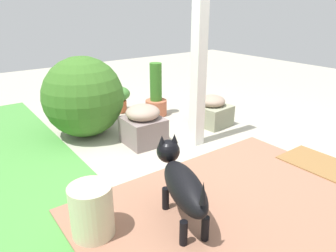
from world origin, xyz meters
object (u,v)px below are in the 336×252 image
at_px(terracotta_pot_broad, 118,97).
at_px(doormat, 317,163).
at_px(ceramic_urn, 92,212).
at_px(porch_pillar, 199,46).
at_px(round_shrub, 83,97).
at_px(stone_planter_mid, 143,125).
at_px(dog, 182,182).
at_px(stone_planter_nearest, 212,111).
at_px(terracotta_pot_tall, 156,97).

distance_m(terracotta_pot_broad, doormat, 2.79).
xyz_separation_m(ceramic_urn, doormat, (-0.37, -2.23, -0.18)).
relative_size(porch_pillar, round_shrub, 2.30).
relative_size(stone_planter_mid, ceramic_urn, 1.18).
distance_m(round_shrub, dog, 1.99).
height_order(porch_pillar, stone_planter_nearest, porch_pillar).
distance_m(stone_planter_mid, terracotta_pot_tall, 1.00).
height_order(stone_planter_mid, round_shrub, round_shrub).
distance_m(stone_planter_nearest, ceramic_urn, 2.42).
distance_m(terracotta_pot_broad, dog, 2.66).
relative_size(stone_planter_nearest, terracotta_pot_tall, 0.64).
height_order(round_shrub, doormat, round_shrub).
height_order(porch_pillar, terracotta_pot_tall, porch_pillar).
distance_m(porch_pillar, round_shrub, 1.49).
bearing_deg(terracotta_pot_broad, porch_pillar, -173.53).
xyz_separation_m(porch_pillar, terracotta_pot_tall, (1.10, -0.20, -0.83)).
relative_size(round_shrub, doormat, 1.51).
height_order(stone_planter_nearest, dog, dog).
bearing_deg(dog, ceramic_urn, 68.67).
bearing_deg(round_shrub, dog, 177.19).
bearing_deg(stone_planter_nearest, round_shrub, 65.50).
relative_size(round_shrub, dog, 1.19).
distance_m(stone_planter_mid, round_shrub, 0.81).
height_order(stone_planter_nearest, ceramic_urn, stone_planter_nearest).
bearing_deg(terracotta_pot_tall, porch_pillar, 169.89).
relative_size(stone_planter_nearest, stone_planter_mid, 1.04).
relative_size(porch_pillar, terracotta_pot_tall, 2.93).
distance_m(stone_planter_nearest, round_shrub, 1.64).
bearing_deg(stone_planter_mid, round_shrub, 33.29).
xyz_separation_m(stone_planter_mid, terracotta_pot_tall, (0.74, -0.68, 0.05)).
xyz_separation_m(round_shrub, dog, (-1.98, 0.10, -0.15)).
bearing_deg(terracotta_pot_broad, stone_planter_nearest, -148.67).
distance_m(round_shrub, doormat, 2.66).
relative_size(porch_pillar, terracotta_pot_broad, 5.76).
xyz_separation_m(porch_pillar, stone_planter_mid, (0.36, 0.49, -0.88)).
xyz_separation_m(round_shrub, doormat, (-2.12, -1.54, -0.46)).
bearing_deg(round_shrub, ceramic_urn, 158.56).
distance_m(terracotta_pot_tall, doormat, 2.27).
distance_m(stone_planter_mid, doormat, 1.86).
bearing_deg(terracotta_pot_tall, doormat, -168.88).
bearing_deg(stone_planter_nearest, ceramic_urn, 116.60).
xyz_separation_m(terracotta_pot_tall, dog, (-2.08, 1.20, 0.06)).
bearing_deg(stone_planter_nearest, stone_planter_mid, 88.45).
distance_m(stone_planter_nearest, terracotta_pot_tall, 0.85).
height_order(terracotta_pot_broad, ceramic_urn, ceramic_urn).
height_order(terracotta_pot_tall, doormat, terracotta_pot_tall).
bearing_deg(porch_pillar, doormat, -150.55).
distance_m(dog, ceramic_urn, 0.65).
bearing_deg(doormat, stone_planter_nearest, 2.64).
bearing_deg(terracotta_pot_tall, terracotta_pot_broad, 39.47).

